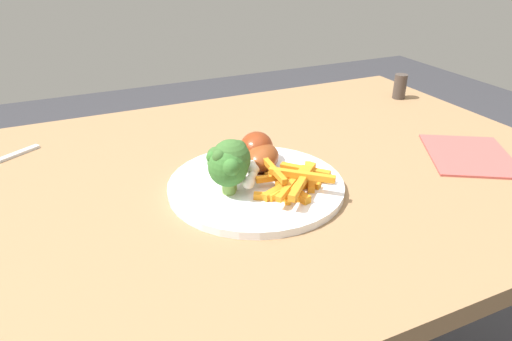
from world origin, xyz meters
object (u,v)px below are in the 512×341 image
Objects in this scene: broccoli_floret_middle at (227,166)px; carrot_fries_pile at (293,181)px; dining_table at (239,226)px; dinner_plate at (256,185)px; broccoli_floret_front at (230,158)px; pepper_shaker at (400,86)px; chicken_drumstick_near at (261,159)px; chicken_drumstick_far at (256,149)px.

carrot_fries_pile is at bearing -17.50° from broccoli_floret_middle.
dinner_plate reaches higher than dining_table.
broccoli_floret_middle is (-0.05, -0.07, 0.16)m from dining_table.
carrot_fries_pile is at bearing -22.76° from broccoli_floret_front.
pepper_shaker is at bearing 33.60° from carrot_fries_pile.
chicken_drumstick_near is 1.02× the size of chicken_drumstick_far.
dining_table is at bearing -158.06° from pepper_shaker.
chicken_drumstick_near is at bearing 54.00° from dinner_plate.
broccoli_floret_front is 0.58× the size of carrot_fries_pile.
dining_table is 8.51× the size of carrot_fries_pile.
chicken_drumstick_near is 0.53m from pepper_shaker.
pepper_shaker reaches higher than chicken_drumstick_near.
chicken_drumstick_far is at bearing 42.42° from broccoli_floret_front.
carrot_fries_pile is 1.15× the size of chicken_drumstick_near.
broccoli_floret_middle is 0.09m from chicken_drumstick_near.
carrot_fries_pile is 1.17× the size of chicken_drumstick_far.
chicken_drumstick_far is (-0.01, 0.10, 0.01)m from carrot_fries_pile.
broccoli_floret_front reaches higher than dinner_plate.
chicken_drumstick_far is at bearing 42.33° from broccoli_floret_middle.
broccoli_floret_middle is at bearing -153.61° from pepper_shaker.
chicken_drumstick_near is at bearing -40.08° from dining_table.
broccoli_floret_front is 0.08m from chicken_drumstick_near.
chicken_drumstick_far reaches higher than dinner_plate.
dining_table is 0.14m from chicken_drumstick_near.
dining_table is at bearing 139.92° from chicken_drumstick_near.
broccoli_floret_middle reaches higher than dinner_plate.
chicken_drumstick_near is at bearing -154.25° from pepper_shaker.
carrot_fries_pile is 0.55m from pepper_shaker.
dinner_plate is 0.05m from chicken_drumstick_near.
dining_table is 9.99× the size of chicken_drumstick_far.
broccoli_floret_front reaches higher than chicken_drumstick_far.
dining_table is at bearing 57.01° from broccoli_floret_middle.
broccoli_floret_front is 0.10m from carrot_fries_pile.
dining_table is 4.34× the size of dinner_plate.
chicken_drumstick_near is at bearing 30.29° from broccoli_floret_middle.
broccoli_floret_front is 1.38× the size of pepper_shaker.
chicken_drumstick_far reaches higher than pepper_shaker.
pepper_shaker is at bearing 26.39° from broccoli_floret_middle.
broccoli_floret_front is 0.61m from pepper_shaker.
chicken_drumstick_far reaches higher than dining_table.
carrot_fries_pile is 0.08m from chicken_drumstick_near.
chicken_drumstick_near is at bearing -98.24° from chicken_drumstick_far.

